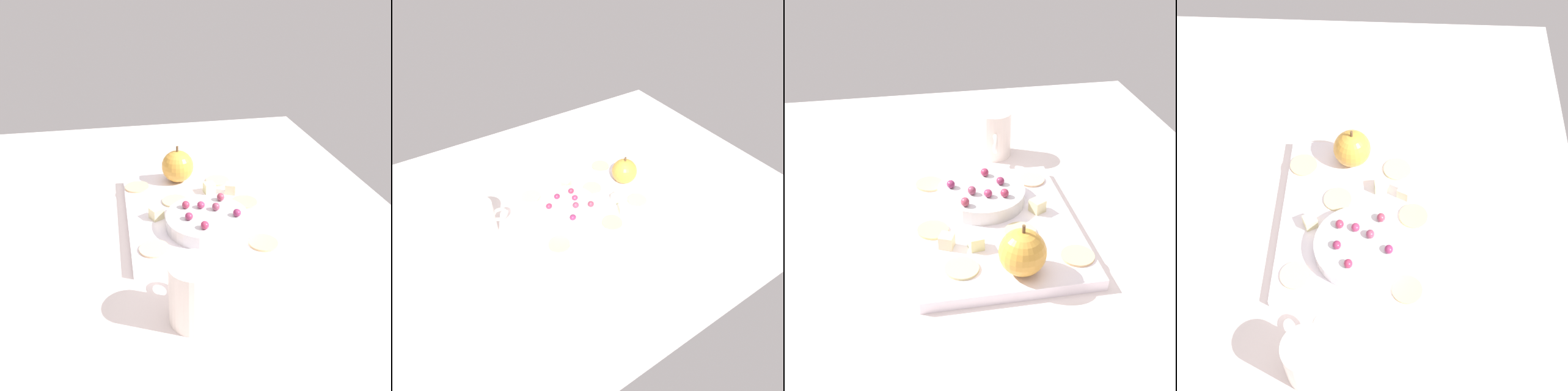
# 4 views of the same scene
# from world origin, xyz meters

# --- Properties ---
(table) EXTENTS (1.22, 0.90, 0.03)m
(table) POSITION_xyz_m (0.00, 0.00, 0.02)
(table) COLOR silver
(table) RESTS_ON ground
(platter) EXTENTS (0.35, 0.28, 0.02)m
(platter) POSITION_xyz_m (-0.04, 0.04, 0.04)
(platter) COLOR white
(platter) RESTS_ON table
(serving_dish) EXTENTS (0.15, 0.15, 0.03)m
(serving_dish) POSITION_xyz_m (0.03, 0.05, 0.07)
(serving_dish) COLOR silver
(serving_dish) RESTS_ON platter
(apple_whole) EXTENTS (0.07, 0.07, 0.07)m
(apple_whole) POSITION_xyz_m (-0.17, 0.02, 0.09)
(apple_whole) COLOR gold
(apple_whole) RESTS_ON platter
(apple_stem) EXTENTS (0.01, 0.00, 0.01)m
(apple_stem) POSITION_xyz_m (-0.17, 0.02, 0.13)
(apple_stem) COLOR brown
(apple_stem) RESTS_ON apple_whole
(cheese_cube_0) EXTENTS (0.03, 0.03, 0.02)m
(cheese_cube_0) POSITION_xyz_m (-0.09, 0.12, 0.06)
(cheese_cube_0) COLOR beige
(cheese_cube_0) RESTS_ON platter
(cheese_cube_1) EXTENTS (0.02, 0.02, 0.02)m
(cheese_cube_1) POSITION_xyz_m (-0.10, 0.08, 0.06)
(cheese_cube_1) COLOR beige
(cheese_cube_1) RESTS_ON platter
(cheese_cube_2) EXTENTS (0.03, 0.03, 0.02)m
(cheese_cube_2) POSITION_xyz_m (-0.02, -0.04, 0.06)
(cheese_cube_2) COLOR beige
(cheese_cube_2) RESTS_ON platter
(cracker_0) EXTENTS (0.05, 0.05, 0.00)m
(cracker_0) POSITION_xyz_m (0.09, -0.06, 0.05)
(cracker_0) COLOR #E1B78D
(cracker_0) RESTS_ON platter
(cracker_1) EXTENTS (0.05, 0.05, 0.00)m
(cracker_1) POSITION_xyz_m (-0.15, -0.07, 0.05)
(cracker_1) COLOR #E3B57F
(cracker_1) RESTS_ON platter
(cracker_2) EXTENTS (0.05, 0.05, 0.00)m
(cracker_2) POSITION_xyz_m (0.10, 0.13, 0.05)
(cracker_2) COLOR #E1B77E
(cracker_2) RESTS_ON platter
(cracker_3) EXTENTS (0.05, 0.05, 0.00)m
(cracker_3) POSITION_xyz_m (-0.07, 0.00, 0.05)
(cracker_3) COLOR #D4BB85
(cracker_3) RESTS_ON platter
(cracker_4) EXTENTS (0.05, 0.05, 0.00)m
(cracker_4) POSITION_xyz_m (-0.04, 0.14, 0.05)
(cracker_4) COLOR #E1C57C
(cracker_4) RESTS_ON platter
(cracker_5) EXTENTS (0.05, 0.05, 0.00)m
(cracker_5) POSITION_xyz_m (-0.15, 0.11, 0.05)
(cracker_5) COLOR #D2C589
(cracker_5) RESTS_ON platter
(grape_0) EXTENTS (0.02, 0.01, 0.01)m
(grape_0) POSITION_xyz_m (0.04, 0.01, 0.08)
(grape_0) COLOR #83284B
(grape_0) RESTS_ON serving_dish
(grape_1) EXTENTS (0.02, 0.01, 0.01)m
(grape_1) POSITION_xyz_m (-0.00, 0.01, 0.09)
(grape_1) COLOR #972C48
(grape_1) RESTS_ON serving_dish
(grape_2) EXTENTS (0.02, 0.01, 0.01)m
(grape_2) POSITION_xyz_m (0.02, 0.06, 0.09)
(grape_2) COLOR #8B3954
(grape_2) RESTS_ON serving_dish
(grape_3) EXTENTS (0.02, 0.01, 0.01)m
(grape_3) POSITION_xyz_m (0.01, 0.04, 0.08)
(grape_3) COLOR #9B3056
(grape_3) RESTS_ON serving_dish
(grape_4) EXTENTS (0.02, 0.01, 0.01)m
(grape_4) POSITION_xyz_m (0.08, 0.03, 0.09)
(grape_4) COLOR #9A2A4A
(grape_4) RESTS_ON serving_dish
(grape_5) EXTENTS (0.02, 0.01, 0.01)m
(grape_5) POSITION_xyz_m (0.05, 0.10, 0.08)
(grape_5) COLOR #842853
(grape_5) RESTS_ON serving_dish
(grape_6) EXTENTS (0.02, 0.01, 0.02)m
(grape_6) POSITION_xyz_m (-0.02, 0.08, 0.09)
(grape_6) COLOR #96364C
(grape_6) RESTS_ON serving_dish
(cup) EXTENTS (0.11, 0.07, 0.10)m
(cup) POSITION_xyz_m (0.24, -0.02, 0.08)
(cup) COLOR white
(cup) RESTS_ON table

